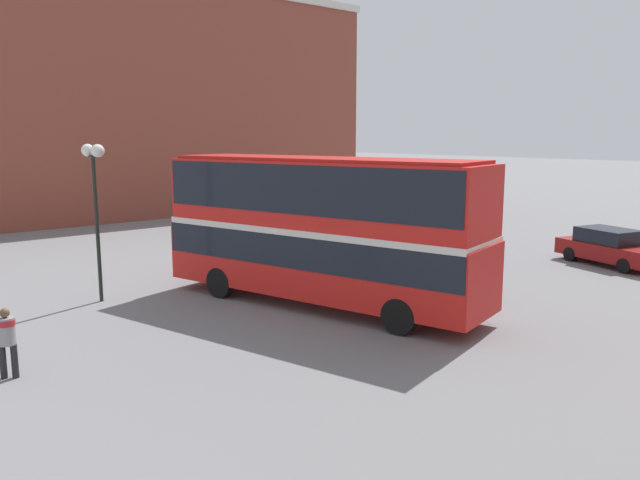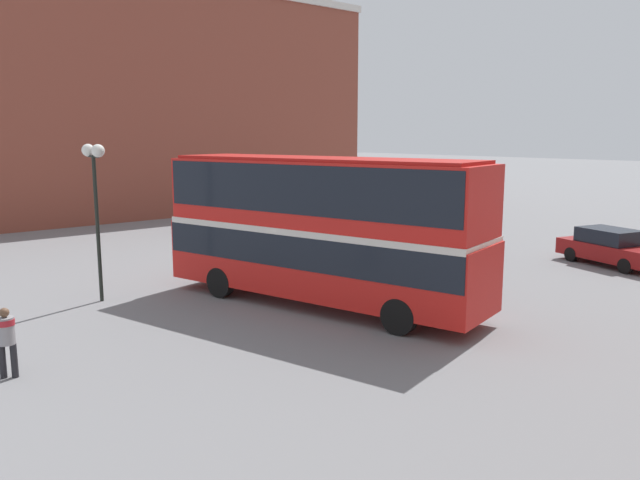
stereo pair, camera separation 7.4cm
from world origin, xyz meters
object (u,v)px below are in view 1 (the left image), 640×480
Objects in this scene: parked_car_kerb_far at (217,217)px; parked_car_side_street at (375,220)px; pedestrian_foreground at (7,336)px; street_lamp_twin_globe at (94,177)px; double_decker_bus at (320,222)px; parked_car_kerb_near at (610,247)px.

parked_car_side_street is (6.69, 5.85, 0.05)m from parked_car_kerb_far.
pedestrian_foreground is 21.56m from parked_car_kerb_far.
parked_car_side_street is 0.86× the size of street_lamp_twin_globe.
street_lamp_twin_globe is (3.89, -16.59, 3.22)m from parked_car_side_street.
pedestrian_foreground is 7.19m from street_lamp_twin_globe.
parked_car_kerb_far is (-15.55, 5.61, -1.90)m from double_decker_bus.
pedestrian_foreground reaches higher than parked_car_kerb_near.
double_decker_bus is at bearing -88.45° from parked_car_kerb_near.
parked_car_side_street is (-11.93, -1.71, 0.07)m from parked_car_kerb_near.
street_lamp_twin_globe is (-5.10, 4.05, 3.06)m from pedestrian_foreground.
pedestrian_foreground is at bearing -103.33° from double_decker_bus.
street_lamp_twin_globe reaches higher than parked_car_side_street.
street_lamp_twin_globe reaches higher than parked_car_kerb_near.
parked_car_side_street is at bearing -157.16° from parked_car_kerb_near.
pedestrian_foreground is 22.52m from parked_car_side_street.
parked_car_side_street reaches higher than parked_car_kerb_far.
double_decker_bus is at bearing -58.51° from pedestrian_foreground.
pedestrian_foreground is 22.55m from parked_car_kerb_near.
double_decker_bus is 9.34m from pedestrian_foreground.
parked_car_side_street is at bearing 103.18° from street_lamp_twin_globe.
pedestrian_foreground is 0.38× the size of parked_car_kerb_far.
street_lamp_twin_globe is at bearing -41.15° from parked_car_kerb_far.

